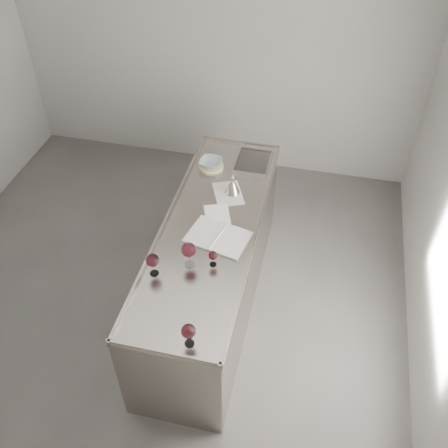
% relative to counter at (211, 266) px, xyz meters
% --- Properties ---
extents(room_shell, '(4.54, 5.04, 2.84)m').
position_rel_counter_xyz_m(room_shell, '(-0.50, -0.30, 0.93)').
color(room_shell, '#504E4B').
rests_on(room_shell, ground).
extents(counter, '(0.77, 2.42, 0.97)m').
position_rel_counter_xyz_m(counter, '(0.00, 0.00, 0.00)').
color(counter, gray).
rests_on(counter, ground).
extents(wine_glass_left, '(0.10, 0.10, 0.19)m').
position_rel_counter_xyz_m(wine_glass_left, '(-0.28, -0.57, 0.60)').
color(wine_glass_left, white).
rests_on(wine_glass_left, counter).
extents(wine_glass_middle, '(0.11, 0.11, 0.21)m').
position_rel_counter_xyz_m(wine_glass_middle, '(-0.05, -0.43, 0.62)').
color(wine_glass_middle, white).
rests_on(wine_glass_middle, counter).
extents(wine_glass_right, '(0.09, 0.09, 0.18)m').
position_rel_counter_xyz_m(wine_glass_right, '(0.14, -1.08, 0.60)').
color(wine_glass_right, white).
rests_on(wine_glass_right, counter).
extents(wine_glass_small, '(0.07, 0.07, 0.13)m').
position_rel_counter_xyz_m(wine_glass_small, '(0.12, -0.39, 0.56)').
color(wine_glass_small, white).
rests_on(wine_glass_small, counter).
extents(notebook, '(0.53, 0.42, 0.02)m').
position_rel_counter_xyz_m(notebook, '(0.09, -0.10, 0.47)').
color(notebook, white).
rests_on(notebook, counter).
extents(loose_paper_top, '(0.34, 0.39, 0.00)m').
position_rel_counter_xyz_m(loose_paper_top, '(0.05, 0.43, 0.47)').
color(loose_paper_top, silver).
rests_on(loose_paper_top, counter).
extents(loose_paper_under, '(0.29, 0.34, 0.00)m').
position_rel_counter_xyz_m(loose_paper_under, '(0.03, 0.13, 0.47)').
color(loose_paper_under, white).
rests_on(loose_paper_under, counter).
extents(trivet, '(0.28, 0.28, 0.02)m').
position_rel_counter_xyz_m(trivet, '(-0.19, 0.77, 0.48)').
color(trivet, tan).
rests_on(trivet, counter).
extents(ceramic_bowl, '(0.22, 0.22, 0.05)m').
position_rel_counter_xyz_m(ceramic_bowl, '(-0.19, 0.77, 0.51)').
color(ceramic_bowl, '#93A6AB').
rests_on(ceramic_bowl, trivet).
extents(wine_funnel, '(0.13, 0.13, 0.19)m').
position_rel_counter_xyz_m(wine_funnel, '(0.08, 0.46, 0.53)').
color(wine_funnel, '#ACA599').
rests_on(wine_funnel, counter).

